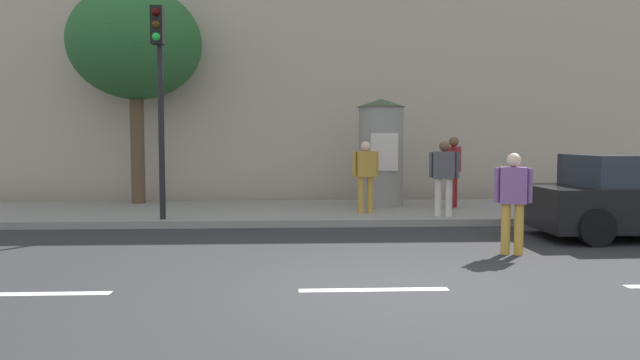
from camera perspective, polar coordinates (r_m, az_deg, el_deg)
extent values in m
plane|color=#2B2B2D|center=(7.22, 5.21, -10.52)|extent=(80.00, 80.00, 0.00)
cube|color=gray|center=(14.06, 1.26, -3.08)|extent=(36.00, 4.00, 0.15)
cube|color=silver|center=(7.76, -25.98, -9.84)|extent=(1.80, 0.16, 0.01)
cube|color=silver|center=(7.22, 5.21, -10.49)|extent=(1.80, 0.16, 0.01)
cube|color=#B7A893|center=(19.13, 0.21, 11.84)|extent=(36.00, 5.00, 8.84)
cylinder|color=black|center=(12.56, -15.05, 4.37)|extent=(0.12, 0.12, 3.54)
cube|color=black|center=(12.59, -15.41, 14.18)|extent=(0.24, 0.24, 0.75)
sphere|color=#390605|center=(12.51, -15.57, 15.34)|extent=(0.16, 0.16, 0.16)
sphere|color=#3C2906|center=(12.46, -15.54, 14.26)|extent=(0.16, 0.16, 0.16)
sphere|color=green|center=(12.42, -15.52, 13.17)|extent=(0.16, 0.16, 0.16)
cylinder|color=gray|center=(14.69, 5.88, 2.27)|extent=(1.10, 1.10, 2.44)
cone|color=#334C33|center=(14.71, 5.92, 7.41)|extent=(1.21, 1.21, 0.20)
cube|color=silver|center=(14.14, 6.23, 2.69)|extent=(0.66, 0.02, 0.90)
cylinder|color=brown|center=(15.89, -17.18, 2.64)|extent=(0.35, 0.35, 2.66)
ellipsoid|color=#28602D|center=(16.07, -17.38, 12.48)|extent=(3.33, 3.33, 2.83)
cylinder|color=#B78C33|center=(9.73, 18.62, -4.53)|extent=(0.14, 0.14, 0.80)
cylinder|color=#B78C33|center=(9.71, 17.46, -4.52)|extent=(0.14, 0.14, 0.80)
cube|color=#724C84|center=(9.64, 18.13, -0.50)|extent=(0.45, 0.35, 0.57)
cylinder|color=#724C84|center=(9.66, 19.56, -0.52)|extent=(0.09, 0.09, 0.54)
cylinder|color=#724C84|center=(9.63, 16.69, -0.47)|extent=(0.09, 0.09, 0.54)
sphere|color=beige|center=(9.62, 18.18, 1.83)|extent=(0.22, 0.22, 0.22)
cube|color=#B78C33|center=(9.82, 18.06, -0.58)|extent=(0.31, 0.24, 0.36)
cylinder|color=#B78C33|center=(13.31, 4.83, -1.42)|extent=(0.14, 0.14, 0.81)
cylinder|color=#B78C33|center=(13.25, 3.97, -1.44)|extent=(0.14, 0.14, 0.81)
cube|color=#B78C33|center=(13.23, 4.42, 1.55)|extent=(0.46, 0.31, 0.57)
cylinder|color=#B78C33|center=(13.31, 5.47, 1.56)|extent=(0.09, 0.09, 0.54)
cylinder|color=#B78C33|center=(13.16, 3.35, 1.54)|extent=(0.09, 0.09, 0.54)
sphere|color=beige|center=(13.22, 4.43, 3.26)|extent=(0.22, 0.22, 0.22)
cube|color=maroon|center=(13.41, 4.18, 1.46)|extent=(0.30, 0.21, 0.36)
cylinder|color=silver|center=(12.94, 12.33, -1.65)|extent=(0.14, 0.14, 0.81)
cylinder|color=silver|center=(12.94, 11.33, -1.63)|extent=(0.14, 0.14, 0.81)
cube|color=#4C4C51|center=(12.89, 11.87, 1.43)|extent=(0.50, 0.35, 0.57)
cylinder|color=#4C4C51|center=(12.89, 13.08, 1.41)|extent=(0.09, 0.09, 0.55)
cylinder|color=#4C4C51|center=(12.90, 10.66, 1.44)|extent=(0.09, 0.09, 0.55)
sphere|color=brown|center=(12.88, 11.90, 3.19)|extent=(0.22, 0.22, 0.22)
cylinder|color=maroon|center=(14.48, 12.60, -0.96)|extent=(0.14, 0.14, 0.86)
cylinder|color=maroon|center=(14.70, 12.84, -0.89)|extent=(0.14, 0.14, 0.86)
cube|color=maroon|center=(14.55, 12.76, 1.96)|extent=(0.44, 0.51, 0.61)
cylinder|color=maroon|center=(14.29, 12.47, 1.93)|extent=(0.09, 0.09, 0.58)
cylinder|color=maroon|center=(14.81, 13.04, 1.99)|extent=(0.09, 0.09, 0.58)
sphere|color=brown|center=(14.54, 12.79, 3.62)|extent=(0.23, 0.23, 0.23)
cube|color=#724C84|center=(14.60, 12.08, 1.86)|extent=(0.28, 0.32, 0.36)
cylinder|color=black|center=(10.97, 25.04, -4.17)|extent=(0.65, 0.24, 0.64)
cylinder|color=black|center=(12.43, 21.33, -3.15)|extent=(0.65, 0.24, 0.64)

